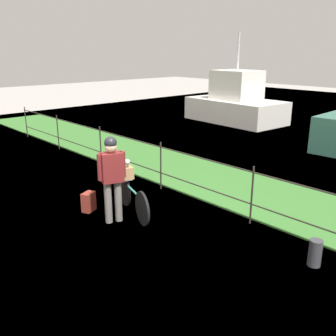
# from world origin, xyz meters

# --- Properties ---
(ground_plane) EXTENTS (60.00, 60.00, 0.00)m
(ground_plane) POSITION_xyz_m (0.00, 0.00, 0.00)
(ground_plane) COLOR #9E9993
(grass_strip) EXTENTS (27.00, 2.40, 0.03)m
(grass_strip) POSITION_xyz_m (0.00, 3.38, 0.01)
(grass_strip) COLOR #38702D
(grass_strip) RESTS_ON ground
(iron_fence) EXTENTS (18.04, 0.04, 1.15)m
(iron_fence) POSITION_xyz_m (0.00, 2.03, 0.67)
(iron_fence) COLOR #28231E
(iron_fence) RESTS_ON ground
(bicycle_main) EXTENTS (1.64, 0.57, 0.66)m
(bicycle_main) POSITION_xyz_m (-0.58, 0.64, 0.35)
(bicycle_main) COLOR black
(bicycle_main) RESTS_ON ground
(wooden_crate) EXTENTS (0.41, 0.34, 0.25)m
(wooden_crate) POSITION_xyz_m (-0.95, 0.76, 0.79)
(wooden_crate) COLOR #A87F51
(wooden_crate) RESTS_ON bicycle_main
(terrier_dog) EXTENTS (0.32, 0.22, 0.18)m
(terrier_dog) POSITION_xyz_m (-0.92, 0.75, 0.99)
(terrier_dog) COLOR silver
(terrier_dog) RESTS_ON wooden_crate
(cyclist_person) EXTENTS (0.37, 0.52, 1.68)m
(cyclist_person) POSITION_xyz_m (-0.56, 0.16, 1.00)
(cyclist_person) COLOR slate
(cyclist_person) RESTS_ON ground
(backpack_on_paving) EXTENTS (0.28, 0.33, 0.40)m
(backpack_on_paving) POSITION_xyz_m (-1.32, 0.07, 0.20)
(backpack_on_paving) COLOR maroon
(backpack_on_paving) RESTS_ON ground
(mooring_bollard) EXTENTS (0.20, 0.20, 0.43)m
(mooring_bollard) POSITION_xyz_m (2.83, 1.53, 0.21)
(mooring_bollard) COLOR #38383D
(mooring_bollard) RESTS_ON ground
(moored_boat_mid) EXTENTS (4.56, 2.61, 3.92)m
(moored_boat_mid) POSITION_xyz_m (-5.61, 10.48, 0.84)
(moored_boat_mid) COLOR silver
(moored_boat_mid) RESTS_ON ground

